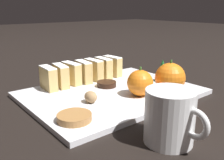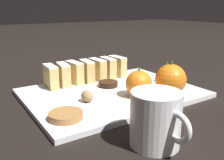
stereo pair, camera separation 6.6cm
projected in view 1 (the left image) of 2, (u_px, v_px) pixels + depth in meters
name	position (u px, v px, depth m)	size (l,w,h in m)	color
ground_plane	(112.00, 95.00, 0.67)	(6.00, 6.00, 0.00)	black
serving_platter	(112.00, 93.00, 0.67)	(0.32, 0.44, 0.01)	white
stollen_slice_front	(48.00, 78.00, 0.67)	(0.07, 0.03, 0.06)	tan
stollen_slice_second	(61.00, 76.00, 0.69)	(0.07, 0.03, 0.06)	tan
stollen_slice_third	(72.00, 73.00, 0.72)	(0.07, 0.03, 0.06)	tan
stollen_slice_fourth	(84.00, 72.00, 0.73)	(0.07, 0.03, 0.06)	tan
stollen_slice_fifth	(94.00, 70.00, 0.76)	(0.07, 0.03, 0.06)	tan
stollen_slice_sixth	(103.00, 68.00, 0.78)	(0.07, 0.03, 0.06)	tan
stollen_slice_back	(112.00, 66.00, 0.80)	(0.07, 0.03, 0.06)	tan
orange_near	(170.00, 78.00, 0.64)	(0.08, 0.08, 0.09)	orange
orange_far	(140.00, 83.00, 0.62)	(0.07, 0.07, 0.07)	orange
walnut	(91.00, 97.00, 0.58)	(0.03, 0.03, 0.03)	#9E7A51
chocolate_cookie	(107.00, 84.00, 0.70)	(0.05, 0.05, 0.01)	black
gingerbread_cookie	(74.00, 117.00, 0.49)	(0.07, 0.07, 0.01)	#A3703D
evergreen_sprig	(162.00, 70.00, 0.74)	(0.05, 0.05, 0.07)	#195623
coffee_mug	(170.00, 117.00, 0.42)	(0.12, 0.09, 0.10)	white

